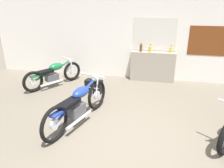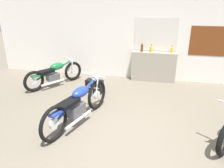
# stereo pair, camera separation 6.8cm
# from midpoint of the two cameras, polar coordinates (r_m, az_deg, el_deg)

# --- Properties ---
(ground_plane) EXTENTS (24.00, 24.00, 0.00)m
(ground_plane) POSITION_cam_midpoint_polar(r_m,az_deg,el_deg) (4.26, 1.99, -15.57)
(ground_plane) COLOR #706656
(wall_back) EXTENTS (10.00, 0.07, 2.80)m
(wall_back) POSITION_cam_midpoint_polar(r_m,az_deg,el_deg) (7.19, 7.71, 12.20)
(wall_back) COLOR silver
(wall_back) RESTS_ON ground_plane
(sill_counter) EXTENTS (1.41, 0.28, 0.96)m
(sill_counter) POSITION_cam_midpoint_polar(r_m,az_deg,el_deg) (7.21, 11.02, 4.47)
(sill_counter) COLOR gray
(sill_counter) RESTS_ON ground_plane
(bottle_leftmost) EXTENTS (0.08, 0.08, 0.30)m
(bottle_leftmost) POSITION_cam_midpoint_polar(r_m,az_deg,el_deg) (7.05, 8.12, 9.44)
(bottle_leftmost) COLOR #5B3814
(bottle_leftmost) RESTS_ON sill_counter
(bottle_left_center) EXTENTS (0.09, 0.09, 0.25)m
(bottle_left_center) POSITION_cam_midpoint_polar(r_m,az_deg,el_deg) (7.03, 10.52, 9.04)
(bottle_left_center) COLOR gold
(bottle_left_center) RESTS_ON sill_counter
(bottle_center) EXTENTS (0.08, 0.08, 0.23)m
(bottle_center) POSITION_cam_midpoint_polar(r_m,az_deg,el_deg) (7.09, 15.64, 8.65)
(bottle_center) COLOR gold
(bottle_center) RESTS_ON sill_counter
(motorcycle_blue) EXTENTS (0.85, 2.14, 0.93)m
(motorcycle_blue) POSITION_cam_midpoint_polar(r_m,az_deg,el_deg) (4.74, -8.49, -5.20)
(motorcycle_blue) COLOR black
(motorcycle_blue) RESTS_ON ground_plane
(motorcycle_green) EXTENTS (1.19, 1.68, 0.79)m
(motorcycle_green) POSITION_cam_midpoint_polar(r_m,az_deg,el_deg) (6.92, -14.50, 2.64)
(motorcycle_green) COLOR black
(motorcycle_green) RESTS_ON ground_plane
(hard_case_black) EXTENTS (0.52, 0.32, 0.40)m
(hard_case_black) POSITION_cam_midpoint_polar(r_m,az_deg,el_deg) (6.30, -4.31, -0.55)
(hard_case_black) COLOR black
(hard_case_black) RESTS_ON ground_plane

